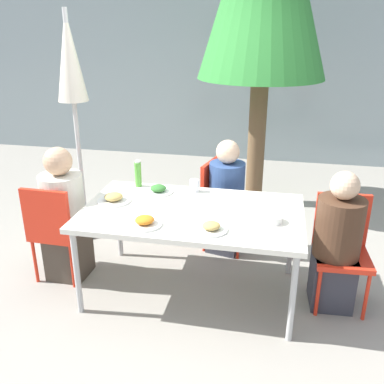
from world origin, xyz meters
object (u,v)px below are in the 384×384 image
chair_left (55,226)px  person_right (336,245)px  chair_right (341,242)px  person_left (65,218)px  person_far (226,200)px  drinking_cup (194,186)px  chair_far (220,199)px  closed_umbrella (71,78)px  salad_bowl (272,219)px  bottle (138,174)px

chair_left → person_right: (2.22, 0.11, 0.01)m
chair_right → person_left: bearing=-0.1°
person_left → chair_right: (2.21, 0.11, -0.05)m
chair_right → person_far: bearing=-35.3°
drinking_cup → chair_far: bearing=68.9°
chair_left → person_right: size_ratio=0.78×
closed_umbrella → salad_bowl: bearing=-25.3°
person_right → salad_bowl: 0.56m
chair_left → drinking_cup: (1.08, 0.43, 0.28)m
chair_right → chair_left: bearing=1.8°
closed_umbrella → drinking_cup: (1.23, -0.42, -0.80)m
chair_far → bottle: (-0.66, -0.40, 0.34)m
person_right → salad_bowl: person_right is taller
chair_right → closed_umbrella: 2.73m
chair_right → person_right: 0.10m
bottle → drinking_cup: (0.50, -0.03, -0.06)m
person_left → chair_far: bearing=34.9°
bottle → person_right: bearing=-12.2°
person_left → salad_bowl: bearing=-2.3°
chair_right → person_far: 1.13m
person_left → drinking_cup: 1.11m
person_far → bottle: size_ratio=4.65×
chair_left → chair_far: same height
closed_umbrella → drinking_cup: bearing=-19.0°
chair_far → closed_umbrella: size_ratio=0.39×
bottle → closed_umbrella: bearing=151.5°
person_left → chair_far: 1.42m
closed_umbrella → person_far: bearing=-2.5°
chair_left → drinking_cup: chair_left is taller
chair_far → closed_umbrella: closed_umbrella is taller
person_left → salad_bowl: 1.70m
drinking_cup → salad_bowl: size_ratio=0.71×
chair_left → chair_right: 2.27m
person_right → bottle: 1.71m
chair_left → bottle: size_ratio=3.66×
person_right → bottle: (-1.64, 0.35, 0.32)m
chair_left → chair_far: (1.24, 0.86, 0.00)m
chair_far → drinking_cup: 0.54m
chair_far → person_far: bearing=58.1°
person_right → chair_far: (-0.98, 0.75, -0.01)m
chair_right → person_far: person_far is taller
person_right → chair_far: bearing=-40.6°
chair_left → person_far: bearing=32.8°
person_far → salad_bowl: bearing=40.3°
closed_umbrella → bottle: closed_umbrella is taller
person_right → bottle: person_right is taller
chair_far → person_far: person_far is taller
chair_right → salad_bowl: bearing=19.9°
chair_far → person_far: size_ratio=0.79×
chair_far → drinking_cup: bearing=-8.1°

